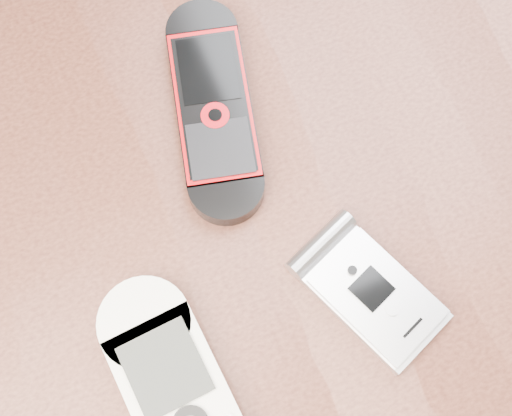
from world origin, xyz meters
The scene contains 5 objects.
ground centered at (0.00, 0.00, 0.00)m, with size 4.00×4.00×0.00m, color #472B19.
table centered at (0.00, 0.00, 0.64)m, with size 1.20×0.80×0.75m.
nokia_white centered at (-0.08, -0.10, 0.76)m, with size 0.06×0.18×0.02m, color silver.
nokia_black_red centered at (0.01, 0.08, 0.76)m, with size 0.05×0.17×0.02m, color black.
motorola_razr centered at (0.05, -0.08, 0.76)m, with size 0.05×0.10×0.02m, color #BDBDC1.
Camera 1 is at (-0.05, -0.14, 1.20)m, focal length 50.00 mm.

